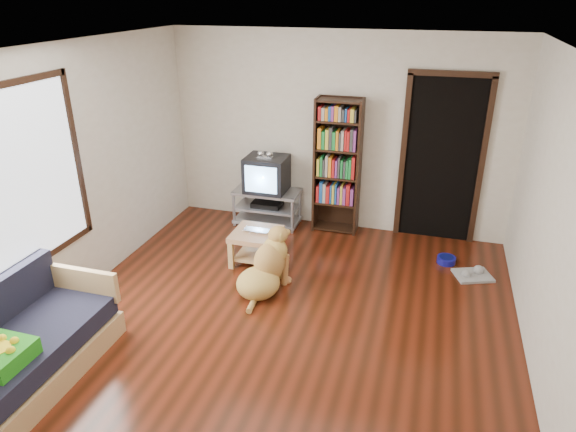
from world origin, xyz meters
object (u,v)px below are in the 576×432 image
(tv_stand, at_px, (267,206))
(crt_tv, at_px, (267,173))
(coffee_table, at_px, (256,241))
(laptop, at_px, (255,232))
(dog_bowl, at_px, (446,260))
(dog, at_px, (266,269))
(bookshelf, at_px, (338,159))
(green_cushion, at_px, (0,355))
(sofa, at_px, (15,358))
(grey_rag, at_px, (473,275))

(tv_stand, bearing_deg, crt_tv, 90.00)
(tv_stand, xyz_separation_m, coffee_table, (0.23, -1.09, 0.01))
(laptop, height_order, crt_tv, crt_tv)
(dog_bowl, bearing_deg, dog, -147.96)
(bookshelf, relative_size, coffee_table, 3.27)
(green_cushion, distance_m, sofa, 0.34)
(bookshelf, relative_size, sofa, 1.00)
(bookshelf, distance_m, dog, 1.95)
(laptop, bearing_deg, crt_tv, 102.43)
(coffee_table, bearing_deg, laptop, -90.00)
(grey_rag, bearing_deg, dog_bowl, 140.19)
(dog_bowl, bearing_deg, laptop, -163.77)
(green_cushion, xyz_separation_m, grey_rag, (3.59, 3.13, -0.47))
(grey_rag, distance_m, tv_stand, 2.84)
(dog_bowl, bearing_deg, green_cushion, -134.23)
(green_cushion, height_order, grey_rag, green_cushion)
(tv_stand, bearing_deg, dog, -71.91)
(tv_stand, bearing_deg, bookshelf, 5.63)
(grey_rag, distance_m, sofa, 4.72)
(bookshelf, distance_m, sofa, 4.26)
(green_cushion, height_order, sofa, sofa)
(dog_bowl, xyz_separation_m, grey_rag, (0.30, -0.25, -0.03))
(tv_stand, distance_m, crt_tv, 0.47)
(laptop, relative_size, bookshelf, 0.17)
(tv_stand, relative_size, dog, 1.03)
(grey_rag, bearing_deg, coffee_table, -171.77)
(green_cushion, distance_m, dog_bowl, 4.74)
(dog, bearing_deg, bookshelf, 76.96)
(dog, bearing_deg, coffee_table, 118.78)
(laptop, distance_m, dog, 0.64)
(dog_bowl, height_order, grey_rag, dog_bowl)
(green_cushion, distance_m, coffee_table, 2.98)
(crt_tv, bearing_deg, grey_rag, -15.29)
(green_cushion, xyz_separation_m, laptop, (1.08, 2.74, -0.08))
(dog_bowl, xyz_separation_m, tv_stand, (-2.44, 0.48, 0.23))
(laptop, distance_m, tv_stand, 1.15)
(coffee_table, bearing_deg, dog_bowl, 15.51)
(coffee_table, bearing_deg, dog, -61.22)
(tv_stand, xyz_separation_m, bookshelf, (0.95, 0.09, 0.73))
(grey_rag, distance_m, crt_tv, 2.93)
(grey_rag, bearing_deg, crt_tv, 164.71)
(grey_rag, distance_m, coffee_table, 2.55)
(tv_stand, bearing_deg, green_cushion, -102.43)
(green_cushion, bearing_deg, tv_stand, 77.79)
(green_cushion, distance_m, dog, 2.61)
(dog_bowl, bearing_deg, grey_rag, -39.81)
(dog_bowl, relative_size, dog, 0.25)
(grey_rag, distance_m, dog, 2.40)
(tv_stand, bearing_deg, grey_rag, -14.86)
(green_cushion, distance_m, tv_stand, 3.95)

